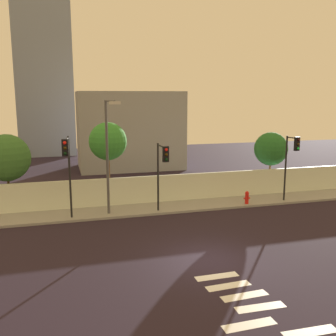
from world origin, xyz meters
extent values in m
plane|color=black|center=(0.00, 0.00, 0.00)|extent=(80.00, 80.00, 0.00)
cube|color=gray|center=(0.00, 8.20, 0.07)|extent=(36.00, 2.40, 0.15)
cube|color=silver|center=(0.00, 9.49, 1.05)|extent=(36.00, 0.18, 1.80)
cube|color=silver|center=(0.99, -5.80, 0.00)|extent=(1.81, 0.49, 0.01)
cube|color=silver|center=(-0.65, -4.95, 0.00)|extent=(1.81, 0.48, 0.01)
cube|color=silver|center=(0.21, -4.10, 0.00)|extent=(1.81, 0.49, 0.01)
cube|color=silver|center=(0.05, -3.25, 0.00)|extent=(1.82, 0.52, 0.01)
cube|color=silver|center=(-0.21, -2.40, 0.00)|extent=(1.82, 0.52, 0.01)
cube|color=silver|center=(-0.32, -1.55, 0.00)|extent=(1.80, 0.46, 0.01)
cylinder|color=black|center=(-5.70, 7.55, 2.54)|extent=(0.12, 0.12, 4.78)
cylinder|color=black|center=(-5.80, 6.76, 4.83)|extent=(0.28, 1.59, 0.08)
cube|color=black|center=(-5.90, 5.97, 4.48)|extent=(0.36, 0.24, 0.90)
sphere|color=red|center=(-5.91, 5.85, 4.75)|extent=(0.18, 0.18, 0.18)
sphere|color=#33260A|center=(-5.91, 5.85, 4.47)|extent=(0.18, 0.18, 0.18)
sphere|color=black|center=(-5.91, 5.85, 4.19)|extent=(0.18, 0.18, 0.18)
cylinder|color=black|center=(8.44, 7.55, 2.36)|extent=(0.12, 0.12, 4.43)
cylinder|color=black|center=(8.53, 7.12, 4.48)|extent=(0.26, 0.89, 0.08)
cube|color=black|center=(8.63, 6.68, 4.13)|extent=(0.37, 0.27, 0.90)
sphere|color=black|center=(8.65, 6.56, 4.40)|extent=(0.18, 0.18, 0.18)
sphere|color=#33260A|center=(8.65, 6.56, 4.12)|extent=(0.18, 0.18, 0.18)
sphere|color=#19F24C|center=(8.65, 6.56, 3.84)|extent=(0.18, 0.18, 0.18)
cylinder|color=black|center=(-0.44, 7.55, 2.26)|extent=(0.12, 0.12, 4.22)
cylinder|color=black|center=(-0.42, 6.75, 4.27)|extent=(0.13, 1.59, 0.08)
cube|color=black|center=(-0.39, 5.96, 3.92)|extent=(0.35, 0.21, 0.90)
sphere|color=red|center=(-0.39, 5.84, 4.19)|extent=(0.18, 0.18, 0.18)
sphere|color=#33260A|center=(-0.39, 5.84, 3.91)|extent=(0.18, 0.18, 0.18)
sphere|color=black|center=(-0.39, 5.84, 3.63)|extent=(0.18, 0.18, 0.18)
cylinder|color=#4C4C51|center=(-3.49, 7.75, 3.55)|extent=(0.16, 0.16, 6.80)
cylinder|color=#4C4C51|center=(-3.34, 7.00, 6.90)|extent=(0.42, 1.52, 0.10)
cube|color=beige|center=(-3.18, 6.25, 6.80)|extent=(0.64, 0.36, 0.16)
cylinder|color=red|center=(5.57, 7.41, 0.49)|extent=(0.24, 0.24, 0.68)
sphere|color=red|center=(5.57, 7.41, 0.87)|extent=(0.26, 0.26, 0.26)
cylinder|color=red|center=(5.40, 7.41, 0.52)|extent=(0.10, 0.09, 0.09)
cylinder|color=red|center=(5.74, 7.41, 0.52)|extent=(0.10, 0.09, 0.09)
cylinder|color=brown|center=(-9.42, 10.77, 1.27)|extent=(0.15, 0.15, 2.55)
sphere|color=#376B2E|center=(-9.42, 10.77, 3.37)|extent=(2.97, 2.97, 2.97)
cylinder|color=brown|center=(-3.07, 10.77, 1.76)|extent=(0.18, 0.18, 3.51)
sphere|color=#358B33|center=(-3.07, 10.77, 4.21)|extent=(2.54, 2.54, 2.54)
cylinder|color=brown|center=(9.18, 10.77, 1.28)|extent=(0.15, 0.15, 2.56)
sphere|color=#25682A|center=(9.18, 10.77, 3.25)|extent=(2.52, 2.52, 2.52)
cube|color=gray|center=(0.69, 23.49, 3.81)|extent=(10.17, 6.00, 7.63)
cube|color=gray|center=(-7.52, 35.49, 12.91)|extent=(6.60, 5.00, 25.83)
camera|label=1|loc=(-6.16, -14.98, 7.14)|focal=41.33mm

